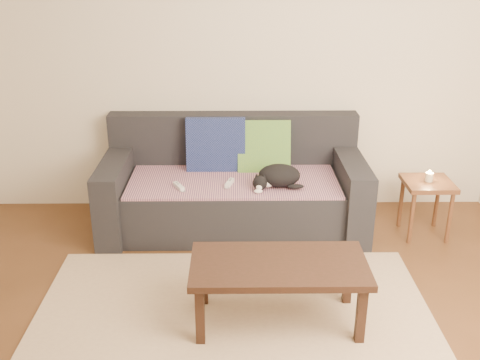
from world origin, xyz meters
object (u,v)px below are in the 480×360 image
object	(u,v)px
cat	(278,176)
coffee_table	(279,270)
wii_remote_a	(179,186)
wii_remote_b	(230,183)
sofa	(233,190)
side_table	(427,191)

from	to	relation	value
cat	coffee_table	size ratio (longest dim) A/B	0.38
wii_remote_a	wii_remote_b	size ratio (longest dim) A/B	1.00
cat	wii_remote_a	xyz separation A→B (m)	(-0.76, -0.03, -0.07)
coffee_table	wii_remote_b	bearing A→B (deg)	104.54
wii_remote_a	coffee_table	world-z (taller)	wii_remote_a
sofa	wii_remote_a	distance (m)	0.52
cat	wii_remote_a	distance (m)	0.77
wii_remote_b	wii_remote_a	bearing A→B (deg)	115.55
cat	coffee_table	distance (m)	1.14
wii_remote_a	wii_remote_b	world-z (taller)	same
wii_remote_b	coffee_table	distance (m)	1.20
wii_remote_b	coffee_table	xyz separation A→B (m)	(0.30, -1.16, -0.09)
sofa	wii_remote_a	bearing A→B (deg)	-147.97
wii_remote_b	side_table	size ratio (longest dim) A/B	0.32
wii_remote_a	side_table	world-z (taller)	wii_remote_a
wii_remote_b	side_table	xyz separation A→B (m)	(1.56, -0.00, -0.07)
side_table	coffee_table	size ratio (longest dim) A/B	0.44
sofa	wii_remote_b	world-z (taller)	sofa
side_table	coffee_table	distance (m)	1.71
wii_remote_a	wii_remote_b	bearing A→B (deg)	-108.30
sofa	cat	bearing A→B (deg)	-34.02
wii_remote_a	wii_remote_b	xyz separation A→B (m)	(0.39, 0.07, 0.00)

